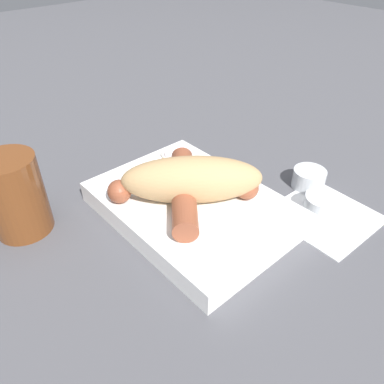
{
  "coord_description": "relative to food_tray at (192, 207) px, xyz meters",
  "views": [
    {
      "loc": [
        -0.29,
        0.25,
        0.32
      ],
      "look_at": [
        0.0,
        0.0,
        0.04
      ],
      "focal_mm": 35.0,
      "sensor_mm": 36.0,
      "label": 1
    }
  ],
  "objects": [
    {
      "name": "ground_plane",
      "position": [
        0.0,
        0.0,
        -0.01
      ],
      "size": [
        3.0,
        3.0,
        0.0
      ],
      "primitive_type": "plane",
      "color": "#4C4C51"
    },
    {
      "name": "food_tray",
      "position": [
        0.0,
        0.0,
        0.0
      ],
      "size": [
        0.25,
        0.18,
        0.03
      ],
      "color": "white",
      "rests_on": "ground_plane"
    },
    {
      "name": "bread_roll",
      "position": [
        0.0,
        0.0,
        0.04
      ],
      "size": [
        0.16,
        0.18,
        0.06
      ],
      "color": "tan",
      "rests_on": "food_tray"
    },
    {
      "name": "sausage",
      "position": [
        0.01,
        0.01,
        0.03
      ],
      "size": [
        0.14,
        0.16,
        0.03
      ],
      "color": "brown",
      "rests_on": "food_tray"
    },
    {
      "name": "pickled_veggies",
      "position": [
        0.09,
        -0.04,
        0.02
      ],
      "size": [
        0.06,
        0.07,
        0.0
      ],
      "color": "orange",
      "rests_on": "food_tray"
    },
    {
      "name": "napkin",
      "position": [
        -0.12,
        -0.13,
        -0.01
      ],
      "size": [
        0.12,
        0.12,
        0.0
      ],
      "color": "white",
      "rests_on": "ground_plane"
    },
    {
      "name": "condiment_cup_near",
      "position": [
        -0.11,
        -0.13,
        -0.0
      ],
      "size": [
        0.05,
        0.05,
        0.03
      ],
      "color": "silver",
      "rests_on": "ground_plane"
    },
    {
      "name": "condiment_cup_far",
      "position": [
        -0.06,
        -0.17,
        -0.0
      ],
      "size": [
        0.05,
        0.05,
        0.03
      ],
      "color": "silver",
      "rests_on": "ground_plane"
    },
    {
      "name": "drink_glass",
      "position": [
        0.12,
        0.17,
        0.04
      ],
      "size": [
        0.07,
        0.07,
        0.1
      ],
      "color": "brown",
      "rests_on": "ground_plane"
    }
  ]
}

